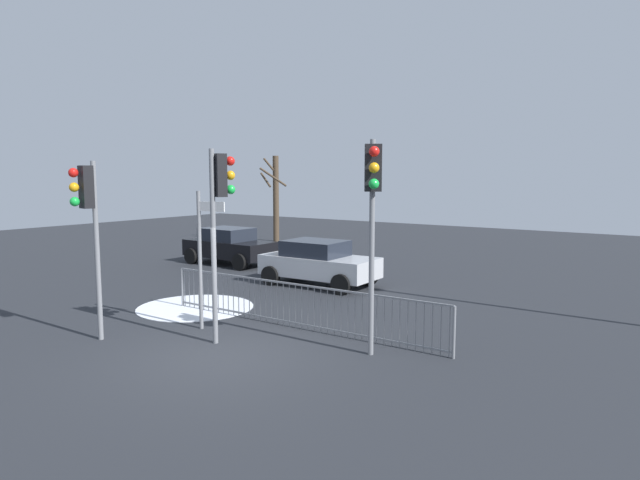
% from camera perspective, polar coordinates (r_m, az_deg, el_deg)
% --- Properties ---
extents(ground_plane, '(60.00, 60.00, 0.00)m').
position_cam_1_polar(ground_plane, '(11.52, -10.19, -11.61)').
color(ground_plane, '#26282D').
extents(traffic_light_rear_left, '(0.36, 0.56, 3.89)m').
position_cam_1_polar(traffic_light_rear_left, '(12.80, -22.67, 2.84)').
color(traffic_light_rear_left, slate).
rests_on(traffic_light_rear_left, ground).
extents(traffic_light_foreground_right, '(0.43, 0.50, 4.28)m').
position_cam_1_polar(traffic_light_foreground_right, '(10.77, 5.42, 4.22)').
color(traffic_light_foreground_right, slate).
rests_on(traffic_light_foreground_right, ground).
extents(traffic_light_mid_right, '(0.38, 0.54, 4.13)m').
position_cam_1_polar(traffic_light_mid_right, '(11.92, -10.28, 3.87)').
color(traffic_light_mid_right, slate).
rests_on(traffic_light_mid_right, ground).
extents(direction_sign_post, '(0.79, 0.14, 3.23)m').
position_cam_1_polar(direction_sign_post, '(13.14, -12.02, -1.28)').
color(direction_sign_post, slate).
rests_on(direction_sign_post, ground).
extents(pedestrian_guard_railing, '(7.83, 0.12, 1.07)m').
position_cam_1_polar(pedestrian_guard_railing, '(13.17, -2.52, -6.68)').
color(pedestrian_guard_railing, slate).
rests_on(pedestrian_guard_railing, ground).
extents(car_silver_trailing, '(3.84, 2.00, 1.47)m').
position_cam_1_polar(car_silver_trailing, '(18.16, -0.17, -2.28)').
color(car_silver_trailing, '#B2B5BA').
rests_on(car_silver_trailing, ground).
extents(car_black_far, '(3.83, 1.97, 1.47)m').
position_cam_1_polar(car_black_far, '(22.76, -9.27, -0.55)').
color(car_black_far, black).
rests_on(car_black_far, ground).
extents(bare_tree_left, '(1.84, 1.16, 4.62)m').
position_cam_1_polar(bare_tree_left, '(30.19, -4.60, 4.45)').
color(bare_tree_left, '#473828').
rests_on(bare_tree_left, ground).
extents(snow_patch_kerb, '(3.14, 3.14, 0.01)m').
position_cam_1_polar(snow_patch_kerb, '(15.66, -12.63, -6.73)').
color(snow_patch_kerb, white).
rests_on(snow_patch_kerb, ground).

